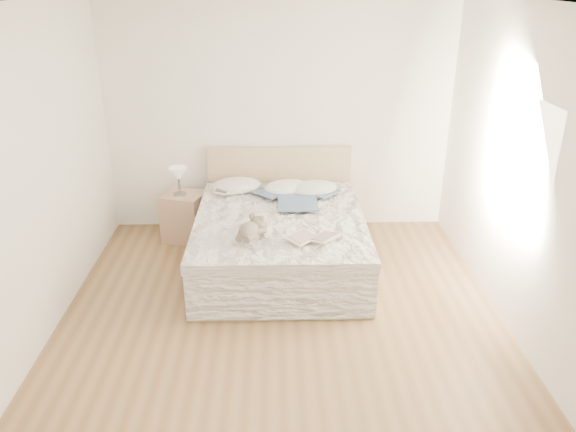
% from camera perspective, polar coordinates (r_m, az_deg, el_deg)
% --- Properties ---
extents(floor, '(4.00, 4.50, 0.00)m').
position_cam_1_polar(floor, '(5.06, -0.66, -11.27)').
color(floor, brown).
rests_on(floor, ground).
extents(ceiling, '(4.00, 4.50, 0.00)m').
position_cam_1_polar(ceiling, '(4.16, -0.84, 20.94)').
color(ceiling, silver).
rests_on(ceiling, ground).
extents(wall_back, '(4.00, 0.02, 2.70)m').
position_cam_1_polar(wall_back, '(6.58, -0.96, 10.05)').
color(wall_back, white).
rests_on(wall_back, ground).
extents(wall_front, '(4.00, 0.02, 2.70)m').
position_cam_1_polar(wall_front, '(2.45, -0.11, -15.46)').
color(wall_front, white).
rests_on(wall_front, ground).
extents(wall_left, '(0.02, 4.50, 2.70)m').
position_cam_1_polar(wall_left, '(4.84, -25.16, 2.71)').
color(wall_left, white).
rests_on(wall_left, ground).
extents(wall_right, '(0.02, 4.50, 2.70)m').
position_cam_1_polar(wall_right, '(4.88, 23.52, 3.13)').
color(wall_right, white).
rests_on(wall_right, ground).
extents(window, '(0.02, 1.30, 1.10)m').
position_cam_1_polar(window, '(5.10, 22.27, 5.38)').
color(window, white).
rests_on(window, wall_right).
extents(bed, '(1.72, 2.14, 1.00)m').
position_cam_1_polar(bed, '(5.94, -0.82, -2.23)').
color(bed, tan).
rests_on(bed, floor).
extents(nightstand, '(0.55, 0.52, 0.56)m').
position_cam_1_polar(nightstand, '(6.62, -10.45, -0.05)').
color(nightstand, '#A18167').
rests_on(nightstand, floor).
extents(table_lamp, '(0.25, 0.25, 0.33)m').
position_cam_1_polar(table_lamp, '(6.42, -11.07, 4.07)').
color(table_lamp, '#4B4741').
rests_on(table_lamp, nightstand).
extents(pillow_left, '(0.61, 0.46, 0.17)m').
position_cam_1_polar(pillow_left, '(6.47, -5.25, 3.11)').
color(pillow_left, white).
rests_on(pillow_left, bed).
extents(pillow_middle, '(0.61, 0.50, 0.16)m').
position_cam_1_polar(pillow_middle, '(6.37, -0.10, 2.91)').
color(pillow_middle, white).
rests_on(pillow_middle, bed).
extents(pillow_right, '(0.63, 0.52, 0.16)m').
position_cam_1_polar(pillow_right, '(6.35, 2.68, 2.80)').
color(pillow_right, silver).
rests_on(pillow_right, bed).
extents(blouse, '(0.67, 0.71, 0.03)m').
position_cam_1_polar(blouse, '(6.05, 0.94, 1.64)').
color(blouse, navy).
rests_on(blouse, bed).
extents(photo_book, '(0.36, 0.26, 0.03)m').
position_cam_1_polar(photo_book, '(6.34, -5.97, 2.56)').
color(photo_book, white).
rests_on(photo_book, bed).
extents(childrens_book, '(0.50, 0.49, 0.03)m').
position_cam_1_polar(childrens_book, '(5.20, 2.59, -2.22)').
color(childrens_book, beige).
rests_on(childrens_book, bed).
extents(teddy_bear, '(0.33, 0.39, 0.17)m').
position_cam_1_polar(teddy_bear, '(5.18, -4.01, -2.11)').
color(teddy_bear, '#675A4F').
rests_on(teddy_bear, bed).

